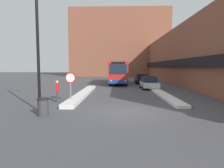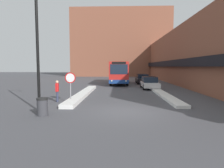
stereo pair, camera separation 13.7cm
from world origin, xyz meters
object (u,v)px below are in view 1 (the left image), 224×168
object	(u,v)px
stop_sign	(70,81)
city_bus	(118,72)
street_lamp	(42,37)
parked_car_back	(141,79)
trash_bin	(43,107)
parked_car_front	(149,83)
pedestrian	(57,89)

from	to	relation	value
stop_sign	city_bus	bearing A→B (deg)	78.01
street_lamp	stop_sign	bearing A→B (deg)	72.80
parked_car_back	trash_bin	bearing A→B (deg)	-110.38
parked_car_front	stop_sign	xyz separation A→B (m)	(-7.03, -9.47, 0.87)
city_bus	trash_bin	size ratio (longest dim) A/B	10.75
city_bus	pedestrian	distance (m)	16.39
parked_car_back	street_lamp	size ratio (longest dim) A/B	0.65
pedestrian	stop_sign	bearing A→B (deg)	62.29
parked_car_front	trash_bin	size ratio (longest dim) A/B	4.52
city_bus	parked_car_back	world-z (taller)	city_bus
parked_car_back	city_bus	bearing A→B (deg)	-170.23
parked_car_back	pedestrian	bearing A→B (deg)	-116.36
city_bus	trash_bin	xyz separation A→B (m)	(-4.01, -19.87, -1.27)
city_bus	pedestrian	size ratio (longest dim) A/B	6.45
parked_car_back	stop_sign	distance (m)	18.18
street_lamp	trash_bin	xyz separation A→B (m)	(0.28, -0.95, -3.78)
parked_car_front	stop_sign	world-z (taller)	stop_sign
parked_car_front	street_lamp	world-z (taller)	street_lamp
parked_car_front	pedestrian	xyz separation A→B (m)	(-8.11, -9.08, 0.24)
parked_car_front	street_lamp	xyz separation A→B (m)	(-7.89, -12.27, 3.55)
trash_bin	stop_sign	bearing A→B (deg)	81.14
stop_sign	street_lamp	bearing A→B (deg)	-107.20
parked_car_back	street_lamp	bearing A→B (deg)	-112.00
parked_car_front	trash_bin	distance (m)	15.25
parked_car_back	stop_sign	world-z (taller)	stop_sign
city_bus	pedestrian	world-z (taller)	city_bus
stop_sign	trash_bin	distance (m)	3.95
city_bus	parked_car_front	distance (m)	7.64
parked_car_back	pedestrian	world-z (taller)	pedestrian
stop_sign	pedestrian	world-z (taller)	stop_sign
parked_car_front	pedestrian	size ratio (longest dim) A/B	2.71
stop_sign	pedestrian	distance (m)	1.30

